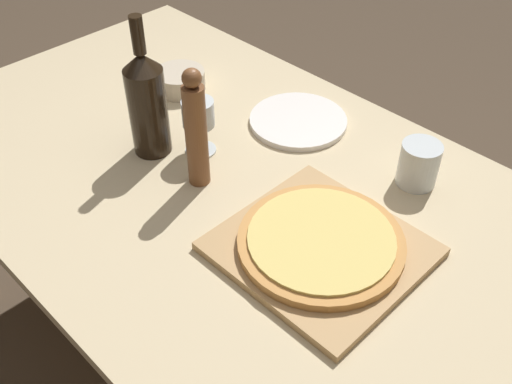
# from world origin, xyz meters

# --- Properties ---
(ground_plane) EXTENTS (12.00, 12.00, 0.00)m
(ground_plane) POSITION_xyz_m (0.00, 0.00, 0.00)
(ground_plane) COLOR #4C3D2D
(dining_table) EXTENTS (0.95, 1.78, 0.73)m
(dining_table) POSITION_xyz_m (0.00, 0.00, 0.65)
(dining_table) COLOR #CCB78E
(dining_table) RESTS_ON ground_plane
(cutting_board) EXTENTS (0.34, 0.36, 0.02)m
(cutting_board) POSITION_xyz_m (-0.03, -0.21, 0.74)
(cutting_board) COLOR tan
(cutting_board) RESTS_ON dining_table
(pizza) EXTENTS (0.32, 0.32, 0.02)m
(pizza) POSITION_xyz_m (-0.03, -0.21, 0.76)
(pizza) COLOR #C68947
(pizza) RESTS_ON cutting_board
(wine_bottle) EXTENTS (0.09, 0.09, 0.33)m
(wine_bottle) POSITION_xyz_m (-0.05, 0.28, 0.86)
(wine_bottle) COLOR black
(wine_bottle) RESTS_ON dining_table
(pepper_mill) EXTENTS (0.05, 0.05, 0.28)m
(pepper_mill) POSITION_xyz_m (-0.05, 0.12, 0.86)
(pepper_mill) COLOR brown
(pepper_mill) RESTS_ON dining_table
(wine_glass) EXTENTS (0.07, 0.07, 0.13)m
(wine_glass) POSITION_xyz_m (0.02, 0.20, 0.83)
(wine_glass) COLOR silver
(wine_glass) RESTS_ON dining_table
(small_bowl) EXTENTS (0.13, 0.13, 0.05)m
(small_bowl) POSITION_xyz_m (0.16, 0.44, 0.76)
(small_bowl) COLOR beige
(small_bowl) RESTS_ON dining_table
(drinking_tumbler) EXTENTS (0.09, 0.09, 0.10)m
(drinking_tumbler) POSITION_xyz_m (0.28, -0.22, 0.78)
(drinking_tumbler) COLOR silver
(drinking_tumbler) RESTS_ON dining_table
(dinner_plate) EXTENTS (0.24, 0.24, 0.01)m
(dinner_plate) POSITION_xyz_m (0.27, 0.11, 0.74)
(dinner_plate) COLOR white
(dinner_plate) RESTS_ON dining_table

